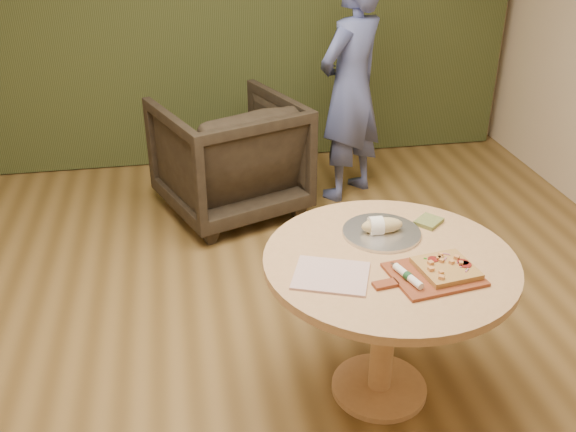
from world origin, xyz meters
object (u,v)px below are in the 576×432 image
at_px(pedestal_table, 388,284).
at_px(serving_tray, 381,232).
at_px(bread_roll, 380,226).
at_px(person_standing, 351,88).
at_px(pizza_paddle, 432,275).
at_px(armchair, 229,151).
at_px(cutlery_roll, 408,276).
at_px(flatbread_pizza, 446,268).

distance_m(pedestal_table, serving_tray, 0.25).
xyz_separation_m(bread_roll, person_standing, (0.38, 1.93, 0.04)).
distance_m(pedestal_table, bread_roll, 0.27).
bearing_deg(person_standing, pizza_paddle, 45.76).
height_order(armchair, person_standing, person_standing).
bearing_deg(armchair, pizza_paddle, 84.96).
xyz_separation_m(pedestal_table, cutlery_roll, (0.01, -0.20, 0.17)).
relative_size(serving_tray, person_standing, 0.21).
bearing_deg(armchair, flatbread_pizza, 86.62).
xyz_separation_m(pedestal_table, flatbread_pizza, (0.18, -0.16, 0.17)).
relative_size(cutlery_roll, armchair, 0.21).
xyz_separation_m(pizza_paddle, cutlery_roll, (-0.11, -0.02, 0.02)).
distance_m(pizza_paddle, cutlery_roll, 0.12).
relative_size(pizza_paddle, person_standing, 0.28).
relative_size(pizza_paddle, cutlery_roll, 2.37).
height_order(cutlery_roll, serving_tray, cutlery_roll).
height_order(serving_tray, person_standing, person_standing).
xyz_separation_m(flatbread_pizza, bread_roll, (-0.17, 0.36, 0.02)).
distance_m(pedestal_table, pizza_paddle, 0.26).
relative_size(pizza_paddle, bread_roll, 2.40).
xyz_separation_m(pedestal_table, pizza_paddle, (0.12, -0.17, 0.15)).
distance_m(bread_roll, armchair, 1.92).
distance_m(serving_tray, armchair, 1.91).
relative_size(flatbread_pizza, bread_roll, 1.29).
relative_size(pedestal_table, armchair, 1.18).
bearing_deg(pizza_paddle, armchair, 97.54).
height_order(pedestal_table, armchair, armchair).
height_order(pedestal_table, cutlery_roll, cutlery_roll).
bearing_deg(person_standing, bread_roll, 41.45).
relative_size(bread_roll, person_standing, 0.12).
bearing_deg(pizza_paddle, person_standing, 74.60).
xyz_separation_m(cutlery_roll, serving_tray, (0.02, 0.40, -0.02)).
xyz_separation_m(cutlery_roll, bread_roll, (0.01, 0.40, 0.01)).
height_order(pizza_paddle, serving_tray, serving_tray).
height_order(bread_roll, person_standing, person_standing).
height_order(pizza_paddle, bread_roll, bread_roll).
relative_size(pizza_paddle, flatbread_pizza, 1.86).
xyz_separation_m(pedestal_table, armchair, (-0.51, 2.02, -0.14)).
distance_m(pedestal_table, cutlery_roll, 0.26).
height_order(pedestal_table, flatbread_pizza, flatbread_pizza).
relative_size(flatbread_pizza, armchair, 0.27).
bearing_deg(pedestal_table, pizza_paddle, -55.61).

